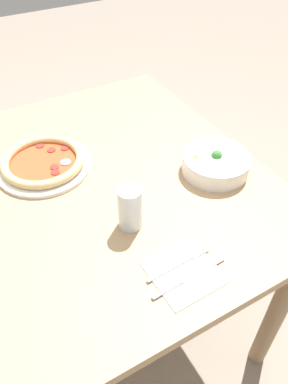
{
  "coord_description": "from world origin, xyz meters",
  "views": [
    {
      "loc": [
        0.79,
        -0.27,
        1.46
      ],
      "look_at": [
        0.13,
        0.1,
        0.76
      ],
      "focal_mm": 35.0,
      "sensor_mm": 36.0,
      "label": 1
    }
  ],
  "objects_px": {
    "pizza": "(43,163)",
    "fork": "(178,264)",
    "bowl": "(216,162)",
    "glass": "(130,208)",
    "knife": "(185,279)"
  },
  "relations": [
    {
      "from": "pizza",
      "to": "knife",
      "type": "bearing_deg",
      "value": 14.79
    },
    {
      "from": "knife",
      "to": "bowl",
      "type": "bearing_deg",
      "value": 40.15
    },
    {
      "from": "pizza",
      "to": "knife",
      "type": "relative_size",
      "value": 1.39
    },
    {
      "from": "pizza",
      "to": "fork",
      "type": "relative_size",
      "value": 1.65
    },
    {
      "from": "pizza",
      "to": "bowl",
      "type": "xyz_separation_m",
      "value": [
        0.27,
        0.44,
        0.01
      ]
    },
    {
      "from": "fork",
      "to": "glass",
      "type": "xyz_separation_m",
      "value": [
        -0.17,
        -0.03,
        0.06
      ]
    },
    {
      "from": "fork",
      "to": "glass",
      "type": "bearing_deg",
      "value": 98.48
    },
    {
      "from": "fork",
      "to": "glass",
      "type": "relative_size",
      "value": 1.43
    },
    {
      "from": "knife",
      "to": "glass",
      "type": "distance_m",
      "value": 0.22
    },
    {
      "from": "fork",
      "to": "bowl",
      "type": "bearing_deg",
      "value": 36.24
    },
    {
      "from": "bowl",
      "to": "glass",
      "type": "distance_m",
      "value": 0.33
    },
    {
      "from": "knife",
      "to": "pizza",
      "type": "bearing_deg",
      "value": 101.62
    },
    {
      "from": "bowl",
      "to": "knife",
      "type": "relative_size",
      "value": 0.98
    },
    {
      "from": "bowl",
      "to": "glass",
      "type": "bearing_deg",
      "value": -78.12
    },
    {
      "from": "bowl",
      "to": "knife",
      "type": "distance_m",
      "value": 0.41
    }
  ]
}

